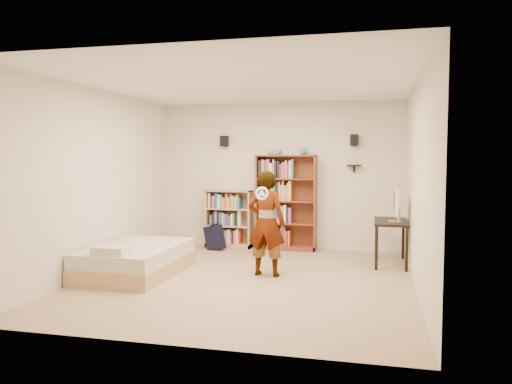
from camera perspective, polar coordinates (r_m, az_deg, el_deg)
ground at (r=7.05m, az=-1.07°, el=-9.98°), size 4.50×5.00×0.01m
room_shell at (r=6.83m, az=-1.09°, el=4.50°), size 4.52×5.02×2.71m
crown_molding at (r=6.90m, az=-1.10°, el=12.07°), size 4.50×5.00×0.06m
speaker_left at (r=9.43m, az=-3.64°, el=5.84°), size 0.14×0.12×0.20m
speaker_right at (r=9.03m, az=11.17°, el=5.84°), size 0.14×0.12×0.20m
wall_shelf at (r=9.04m, az=11.13°, el=2.99°), size 0.25×0.16×0.02m
tall_bookshelf at (r=9.13m, az=3.46°, el=-1.22°), size 1.10×0.32×1.74m
low_bookshelf at (r=9.41m, az=-3.09°, el=-3.07°), size 0.86×0.32×1.08m
computer_desk at (r=8.23m, az=15.12°, el=-5.58°), size 0.51×1.02×0.70m
imac at (r=8.01m, az=15.57°, el=-1.46°), size 0.10×0.52×0.52m
daybed at (r=7.50m, az=-13.58°, el=-7.16°), size 1.17×1.80×0.53m
person at (r=7.14m, az=1.18°, el=-3.58°), size 0.58×0.41×1.52m
wii_wheel at (r=6.82m, az=0.68°, el=-0.17°), size 0.19×0.07×0.19m
navy_bag at (r=9.20m, az=-4.75°, el=-5.16°), size 0.38×0.28×0.47m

